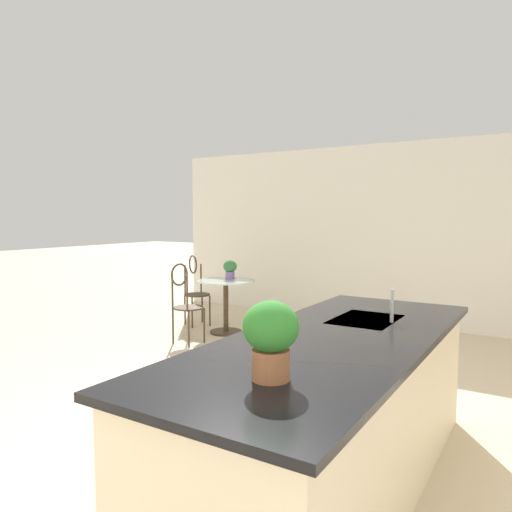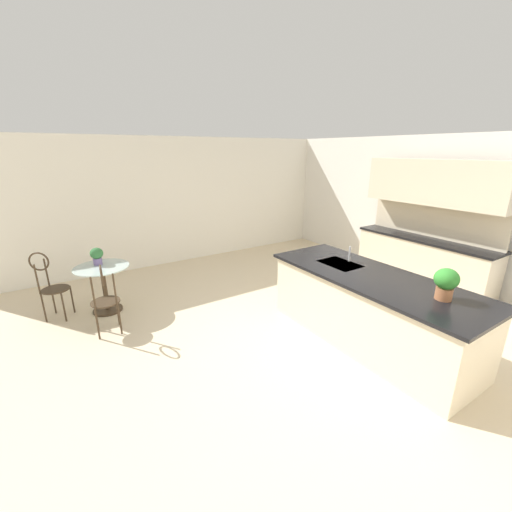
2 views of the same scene
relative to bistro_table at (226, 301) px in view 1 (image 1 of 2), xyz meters
name	(u,v)px [view 1 (image 1 of 2)]	position (x,y,z in m)	size (l,w,h in m)	color
ground_plane	(242,433)	(2.47, 1.91, -0.45)	(40.00, 40.00, 0.00)	beige
wall_left_window	(401,235)	(-1.79, 1.91, 0.90)	(0.12, 7.80, 2.70)	silver
kitchen_island	(333,411)	(2.77, 2.76, 0.02)	(2.80, 1.06, 0.92)	beige
bistro_table	(226,301)	(0.00, 0.00, 0.00)	(0.80, 0.80, 0.74)	#3D2D1E
chair_near_window	(196,287)	(-0.19, -0.69, 0.13)	(0.51, 0.52, 1.04)	#3D2D1E
chair_by_island	(185,300)	(0.75, -0.10, 0.13)	(0.50, 0.41, 1.04)	#3D2D1E
sink_faucet	(392,306)	(2.22, 2.94, 0.58)	(0.02, 0.02, 0.22)	#B2B5BA
potted_plant_on_table	(230,268)	(-0.14, -0.02, 0.45)	(0.19, 0.19, 0.27)	#7A669E
potted_plant_counter_far	(271,335)	(3.62, 2.82, 0.67)	(0.24, 0.24, 0.34)	#9E603D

